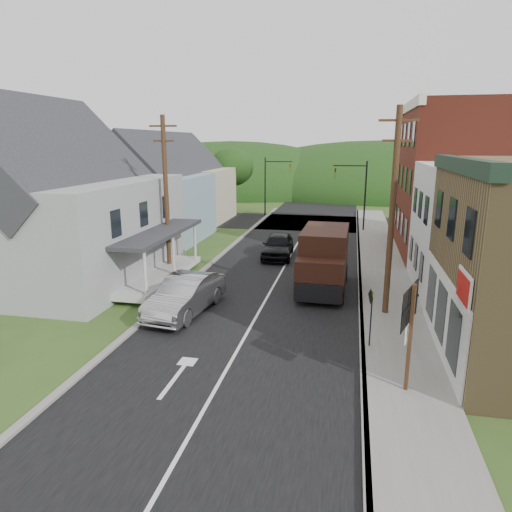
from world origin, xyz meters
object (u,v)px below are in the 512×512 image
Objects in this scene: delivery_van at (324,260)px; warning_sign at (371,309)px; dark_sedan at (278,246)px; route_sign_cluster at (410,322)px; silver_sedan at (186,295)px.

delivery_van is 2.54× the size of warning_sign.
dark_sedan is at bearing 98.09° from warning_sign.
route_sign_cluster is (3.13, -9.74, 0.75)m from delivery_van.
warning_sign is (2.15, -6.78, -0.02)m from delivery_van.
delivery_van is at bearing 45.66° from silver_sedan.
route_sign_cluster reaches higher than silver_sedan.
route_sign_cluster is at bearing -22.44° from silver_sedan.
delivery_van is 1.68× the size of route_sign_cluster.
warning_sign is (8.00, -2.12, 0.74)m from silver_sedan.
warning_sign is at bearing -7.79° from silver_sedan.
silver_sedan is 1.09× the size of dark_sedan.
delivery_van is (3.42, -6.39, 0.80)m from dark_sedan.
silver_sedan reaches higher than dark_sedan.
delivery_van reaches higher than silver_sedan.
warning_sign is at bearing -71.25° from delivery_van.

